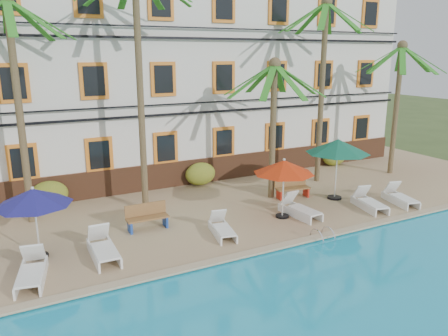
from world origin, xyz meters
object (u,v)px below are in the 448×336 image
umbrella_green (338,147)px  lounger_e (369,202)px  palm_d (323,68)px  pool_ladder (322,238)px  lounger_f (400,197)px  bench_right (292,187)px  umbrella_blue (33,197)px  umbrella_red (284,167)px  palm_b (139,59)px  palm_a (16,80)px  palm_c (273,107)px  lounger_d (299,209)px  lounger_b (103,248)px  bench_left (147,216)px  lounger_c (222,228)px  palm_e (398,89)px  lounger_a (32,271)px

umbrella_green → lounger_e: umbrella_green is taller
palm_d → pool_ladder: palm_d is taller
umbrella_green → lounger_f: (2.01, -1.74, -2.03)m
bench_right → pool_ladder: (-1.69, -4.08, -0.47)m
umbrella_blue → umbrella_red: size_ratio=0.98×
palm_b → umbrella_green: 8.84m
palm_a → palm_c: palm_a is taller
palm_d → lounger_d: palm_d is taller
palm_b → lounger_e: palm_b is taller
umbrella_blue → lounger_b: bearing=-28.2°
palm_a → lounger_f: bearing=-19.5°
palm_a → bench_left: size_ratio=5.40×
lounger_d → bench_right: (1.09, 1.98, 0.18)m
umbrella_blue → pool_ladder: bearing=-18.6°
lounger_d → lounger_e: (3.00, -0.64, -0.01)m
palm_d → lounger_c: size_ratio=4.87×
palm_b → umbrella_red: (4.40, -3.25, -3.94)m
palm_b → lounger_e: (8.06, -4.08, -5.63)m
lounger_e → bench_left: bearing=166.3°
umbrella_green → lounger_b: umbrella_green is taller
lounger_d → bench_right: 2.27m
lounger_f → pool_ladder: (-5.23, -1.34, -0.27)m
lounger_c → lounger_e: 6.51m
palm_a → umbrella_green: (11.87, -3.17, -2.90)m
palm_d → palm_e: size_ratio=1.28×
umbrella_green → lounger_e: 2.62m
palm_a → lounger_c: 8.77m
umbrella_red → lounger_d: size_ratio=1.21×
pool_ladder → palm_b: bearing=128.8°
palm_c → lounger_c: size_ratio=3.37×
bench_right → bench_left: bearing=-175.6°
lounger_a → lounger_c: lounger_a is taller
palm_b → umbrella_green: size_ratio=3.48×
palm_c → lounger_b: palm_c is taller
palm_b → lounger_c: bearing=-67.3°
palm_c → lounger_a: size_ratio=3.00×
umbrella_red → umbrella_blue: bearing=175.8°
palm_b → lounger_c: size_ratio=5.32×
lounger_e → lounger_c: bearing=176.8°
palm_c → palm_e: 7.81m
lounger_b → bench_left: lounger_b is taller
lounger_b → lounger_e: size_ratio=1.03×
umbrella_blue → umbrella_red: umbrella_red is taller
palm_b → palm_c: size_ratio=1.58×
umbrella_blue → lounger_f: size_ratio=1.20×
lounger_e → lounger_f: bearing=-4.1°
bench_right → pool_ladder: bearing=-112.5°
umbrella_red → lounger_d: 1.83m
lounger_e → lounger_d: bearing=168.0°
lounger_a → lounger_d: 9.62m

